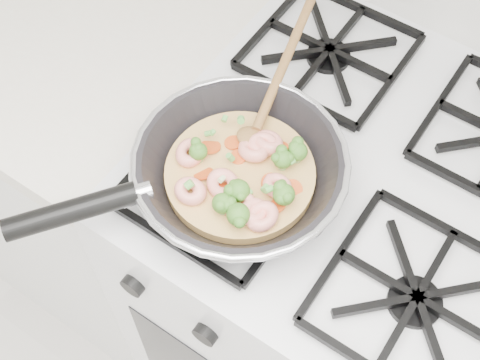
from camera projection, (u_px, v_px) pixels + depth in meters
The scene contains 3 objects.
stove at pixel (331, 287), 1.33m from camera, with size 0.60×0.60×0.92m.
counter_left at pixel (38, 112), 1.58m from camera, with size 1.00×0.60×0.90m.
skillet at pixel (238, 171), 0.89m from camera, with size 0.34×0.59×0.09m.
Camera 1 is at (0.14, 1.16, 1.70)m, focal length 49.84 mm.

